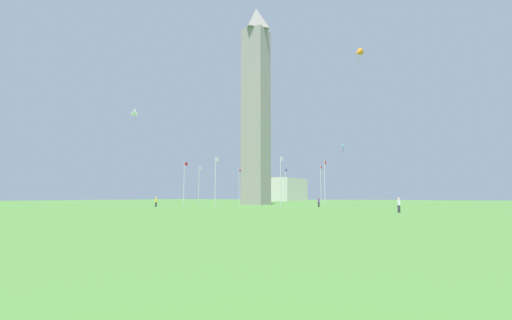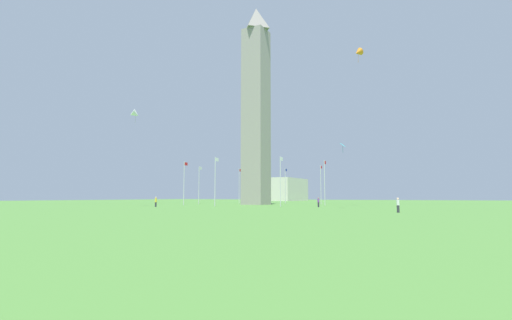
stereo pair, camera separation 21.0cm
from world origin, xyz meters
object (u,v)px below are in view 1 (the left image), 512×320
Objects in this scene: flagpole_e at (199,183)px; person_white_shirt at (399,205)px; person_purple_shirt at (319,202)px; distant_building at (281,190)px; person_yellow_shirt at (156,202)px; flagpole_nw at (321,183)px; flagpole_se at (184,181)px; obelisk_monument at (256,104)px; flagpole_s at (215,179)px; kite_orange_delta at (358,53)px; kite_cyan_diamond at (343,145)px; flagpole_sw at (281,179)px; kite_white_delta at (136,114)px; flagpole_w at (325,181)px; flagpole_ne at (239,184)px; flagpole_n at (285,184)px.

person_white_shirt is at bearing -119.76° from flagpole_e.
distant_building is at bearing -3.81° from person_purple_shirt.
flagpole_nw is at bearing 22.57° from person_yellow_shirt.
person_yellow_shirt is at bearing -161.06° from flagpole_se.
person_white_shirt is at bearing -129.99° from obelisk_monument.
flagpole_s is 1.00× the size of flagpole_nw.
flagpole_nw is 3.18× the size of kite_orange_delta.
flagpole_nw is 6.16× the size of kite_cyan_diamond.
flagpole_s is 1.00× the size of flagpole_sw.
kite_orange_delta is 42.19m from kite_white_delta.
flagpole_sw and flagpole_w have the same top height.
kite_white_delta is (-24.14, 11.74, -5.73)m from obelisk_monument.
obelisk_monument is 30.65m from person_purple_shirt.
flagpole_s is 6.16× the size of kite_cyan_diamond.
flagpole_ne is at bearing -34.84° from person_white_shirt.
flagpole_w reaches higher than person_white_shirt.
person_white_shirt is at bearing -150.34° from flagpole_nw.
person_white_shirt is at bearing -46.42° from person_yellow_shirt.
person_yellow_shirt is (-23.66, 6.71, -21.57)m from obelisk_monument.
flagpole_nw is 72.20m from distant_building.
person_white_shirt is at bearing -127.27° from flagpole_sw.
flagpole_sw is at bearing -67.50° from flagpole_s.
flagpole_e reaches higher than person_yellow_shirt.
person_yellow_shirt is 40.20m from person_white_shirt.
kite_cyan_diamond is (-12.20, -0.16, -18.68)m from kite_orange_delta.
flagpole_se is at bearing 135.00° from flagpole_nw.
distant_building is at bearing 20.80° from obelisk_monument.
flagpole_sw is 27.24m from kite_orange_delta.
flagpole_e and flagpole_s have the same top height.
obelisk_monument is 23.44m from flagpole_s.
kite_orange_delta is at bearing -65.35° from flagpole_sw.
flagpole_n is 1.00× the size of flagpole_sw.
obelisk_monument is at bearing 33.81° from person_yellow_shirt.
flagpole_ne is at bearing 90.00° from flagpole_nw.
kite_white_delta is at bearing 80.14° from person_purple_shirt.
kite_white_delta is (-12.52, 30.09, 15.90)m from person_purple_shirt.
flagpole_ne is 45.49m from kite_cyan_diamond.
kite_orange_delta reaches higher than flagpole_w.
distant_building is (83.82, 45.77, 3.87)m from person_purple_shirt.
person_purple_shirt is at bearing -151.36° from distant_building.
flagpole_e is 0.41× the size of distant_building.
distant_building is (56.52, 27.43, -0.26)m from flagpole_n.
kite_white_delta is (-24.19, 27.38, 11.77)m from flagpole_w.
flagpole_sw is at bearing -112.50° from flagpole_e.
flagpole_w is at bearing 59.08° from kite_orange_delta.
flagpole_sw is 1.00× the size of flagpole_w.
kite_white_delta reaches higher than person_purple_shirt.
person_purple_shirt is at bearing -14.69° from person_yellow_shirt.
flagpole_ne is at bearing -165.00° from distant_building.
kite_cyan_diamond reaches higher than flagpole_s.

